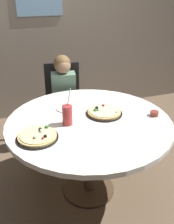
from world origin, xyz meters
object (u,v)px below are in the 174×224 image
Objects in this scene: pizza_cheese at (38,136)px; sauce_bowl at (154,113)px; chair_wooden at (63,100)px; diner_child at (65,110)px; plate_small at (66,108)px; soda_cup at (67,115)px; pizza_veggie at (104,112)px; dining_table at (89,129)px.

pizza_cheese reaches higher than sauce_bowl.
diner_child is (-0.03, -0.18, -0.05)m from chair_wooden.
diner_child reaches higher than plate_small.
pizza_cheese is 0.30m from soda_cup.
sauce_bowl is at bearing -63.25° from chair_wooden.
sauce_bowl is (0.53, -1.06, 0.24)m from chair_wooden.
diner_child is at bearing 77.75° from plate_small.
diner_child reaches higher than pizza_veggie.
pizza_cheese reaches higher than dining_table.
sauce_bowl is (0.55, -0.11, 0.10)m from dining_table.
pizza_veggie is at bearing -36.17° from plate_small.
diner_child is 3.56× the size of pizza_cheese.
pizza_cheese is 1.69× the size of plate_small.
pizza_veggie is 4.43× the size of sauce_bowl.
chair_wooden is 13.57× the size of sauce_bowl.
pizza_veggie reaches higher than plate_small.
soda_cup reaches higher than pizza_cheese.
soda_cup reaches higher than chair_wooden.
chair_wooden is at bearing 99.14° from pizza_veggie.
chair_wooden is 1.21m from pizza_cheese.
soda_cup is (-0.18, -0.01, 0.17)m from dining_table.
diner_child is at bearing -98.93° from chair_wooden.
sauce_bowl reaches higher than plate_small.
pizza_cheese is (-0.46, -1.09, 0.24)m from chair_wooden.
sauce_bowl is 0.77m from plate_small.
diner_child is 0.87m from soda_cup.
pizza_veggie is 1.02× the size of pizza_cheese.
dining_table is at bearing -89.05° from diner_child.
chair_wooden reaches higher than pizza_veggie.
diner_child is 3.49× the size of pizza_veggie.
plate_small is (0.06, 0.27, -0.08)m from soda_cup.
soda_cup is (0.26, 0.13, 0.06)m from pizza_cheese.
chair_wooden is at bearing 89.07° from dining_table.
dining_table is 0.96m from chair_wooden.
pizza_cheese is 0.99× the size of soda_cup.
pizza_cheese is 4.35× the size of sauce_bowl.
soda_cup is 0.29m from plate_small.
pizza_veggie is 0.42m from sauce_bowl.
diner_child is at bearing 90.95° from dining_table.
dining_table is 0.25m from soda_cup.
dining_table is 1.25× the size of diner_child.
chair_wooden is at bearing 81.07° from diner_child.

